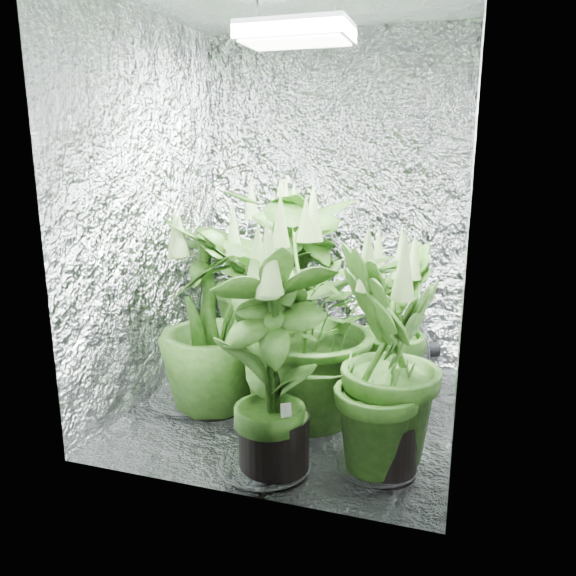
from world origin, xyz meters
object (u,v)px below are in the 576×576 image
(plant_d, at_px, (211,320))
(circulation_fan, at_px, (425,357))
(grow_lamp, at_px, (295,33))
(plant_c, at_px, (392,327))
(plant_g, at_px, (388,365))
(plant_f, at_px, (273,365))
(plant_a, at_px, (271,275))
(plant_b, at_px, (300,283))
(plant_e, at_px, (298,318))

(plant_d, xyz_separation_m, circulation_fan, (1.02, 0.74, -0.35))
(grow_lamp, xyz_separation_m, plant_c, (0.46, 0.24, -1.41))
(plant_g, bearing_deg, plant_f, -162.01)
(plant_d, distance_m, circulation_fan, 1.30)
(plant_c, relative_size, plant_d, 0.87)
(plant_a, distance_m, plant_b, 0.23)
(plant_d, relative_size, plant_g, 1.02)
(plant_a, bearing_deg, plant_d, -93.20)
(plant_b, height_order, plant_d, plant_b)
(plant_e, bearing_deg, plant_f, -86.14)
(plant_e, xyz_separation_m, circulation_fan, (0.55, 0.75, -0.41))
(plant_b, bearing_deg, plant_f, -78.69)
(plant_f, relative_size, plant_g, 1.01)
(circulation_fan, bearing_deg, plant_a, 155.10)
(plant_f, bearing_deg, plant_b, 101.31)
(plant_b, distance_m, plant_c, 0.69)
(plant_b, height_order, plant_g, plant_b)
(plant_g, relative_size, circulation_fan, 3.25)
(plant_a, xyz_separation_m, plant_g, (0.89, -1.11, -0.08))
(plant_c, bearing_deg, plant_b, 151.87)
(plant_c, xyz_separation_m, plant_f, (-0.36, -0.85, 0.07))
(plant_f, xyz_separation_m, circulation_fan, (0.52, 1.20, -0.34))
(plant_a, height_order, plant_g, plant_a)
(plant_b, distance_m, plant_d, 0.75)
(plant_b, distance_m, circulation_fan, 0.86)
(plant_d, bearing_deg, plant_b, 69.97)
(plant_b, bearing_deg, plant_e, -74.25)
(plant_a, relative_size, plant_b, 1.01)
(plant_f, bearing_deg, plant_g, 17.99)
(plant_c, xyz_separation_m, plant_d, (-0.85, -0.39, 0.07))
(plant_d, height_order, plant_g, plant_d)
(plant_c, bearing_deg, plant_e, -134.14)
(plant_b, bearing_deg, plant_a, 159.96)
(grow_lamp, distance_m, plant_g, 1.52)
(plant_a, relative_size, plant_d, 1.10)
(plant_b, bearing_deg, plant_c, -28.13)
(plant_c, distance_m, plant_d, 0.94)
(grow_lamp, xyz_separation_m, circulation_fan, (0.62, 0.59, -1.69))
(plant_a, xyz_separation_m, circulation_fan, (0.97, -0.05, -0.42))
(plant_g, xyz_separation_m, circulation_fan, (0.09, 1.06, -0.34))
(grow_lamp, xyz_separation_m, plant_a, (-0.35, 0.64, -1.27))
(plant_a, xyz_separation_m, plant_c, (0.81, -0.40, -0.14))
(plant_a, relative_size, plant_g, 1.12)
(plant_a, relative_size, circulation_fan, 3.64)
(plant_a, height_order, plant_b, plant_a)
(plant_e, bearing_deg, plant_c, 45.86)
(plant_a, distance_m, plant_g, 1.42)
(grow_lamp, distance_m, plant_d, 1.40)
(plant_d, distance_m, plant_g, 0.98)
(plant_e, distance_m, circulation_fan, 1.02)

